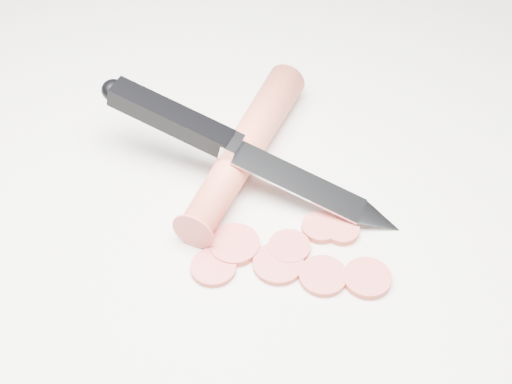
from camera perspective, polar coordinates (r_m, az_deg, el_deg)
ground at (r=0.60m, az=0.24°, el=-2.44°), size 2.40×2.40×0.00m
carrot at (r=0.63m, az=-0.89°, el=3.54°), size 0.19×0.15×0.03m
carrot_slice_0 at (r=0.57m, az=-3.43°, el=-6.05°), size 0.04×0.04×0.01m
carrot_slice_1 at (r=0.56m, az=5.38°, el=-6.70°), size 0.04×0.04×0.01m
carrot_slice_2 at (r=0.58m, az=2.67°, el=-4.45°), size 0.03×0.03×0.01m
carrot_slice_3 at (r=0.57m, az=8.88°, el=-6.83°), size 0.04×0.04×0.01m
carrot_slice_4 at (r=0.59m, az=5.20°, el=-2.84°), size 0.03×0.03×0.01m
carrot_slice_5 at (r=0.58m, az=-1.75°, el=-4.25°), size 0.04×0.04×0.01m
carrot_slice_6 at (r=0.59m, az=6.86°, el=-3.07°), size 0.03×0.03×0.01m
carrot_slice_7 at (r=0.57m, az=1.79°, el=-5.76°), size 0.04×0.04×0.01m
kitchen_knife at (r=0.60m, az=-0.60°, el=3.27°), size 0.18×0.24×0.08m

